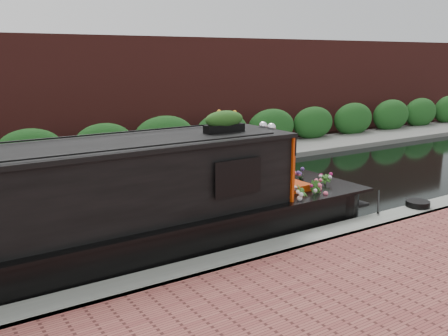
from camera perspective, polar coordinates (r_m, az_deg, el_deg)
ground at (r=11.11m, az=-4.88°, el=-4.80°), size 80.00×80.00×0.00m
near_bank_coping at (r=8.52m, az=5.90°, el=-10.40°), size 40.00×0.60×0.50m
far_bank_path at (r=14.82m, az=-12.61°, el=-0.60°), size 40.00×2.40×0.34m
far_hedge at (r=15.65m, az=-13.77°, el=0.03°), size 40.00×1.10×2.80m
far_brick_wall at (r=17.61m, az=-16.07°, el=1.29°), size 40.00×1.00×8.00m
narrowboat at (r=8.06m, az=-17.17°, el=-6.42°), size 11.05×2.06×2.59m
rope_fender at (r=11.27m, az=13.32°, el=-4.01°), size 0.31×0.32×0.31m
coiled_mooring_rope at (r=11.21m, az=21.27°, el=-3.83°), size 0.49×0.49×0.12m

